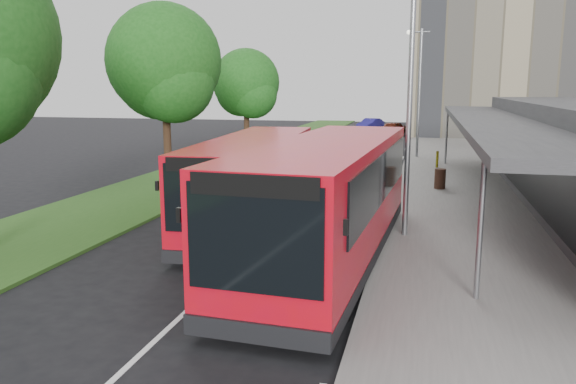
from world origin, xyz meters
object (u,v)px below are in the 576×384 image
bus_main (329,201)px  car_far (370,125)px  tree_mid (165,69)px  tree_far (246,87)px  lamp_post_near (407,83)px  lamp_post_far (418,85)px  bollard (437,159)px  car_near (392,129)px  litter_bin (440,179)px  bus_second (255,181)px

bus_main → car_far: bus_main is taller
tree_mid → tree_far: tree_mid is taller
tree_mid → lamp_post_near: bearing=-32.4°
tree_far → lamp_post_far: bearing=4.9°
bollard → car_near: 22.11m
litter_bin → car_near: bearing=97.7°
car_far → bollard: bearing=-55.0°
bus_second → litter_bin: size_ratio=12.03×
tree_mid → litter_bin: bearing=6.3°
tree_mid → litter_bin: 13.39m
bus_main → car_far: 45.42m
litter_bin → bollard: bollard is taller
tree_mid → lamp_post_near: (11.13, -7.05, -0.69)m
litter_bin → car_far: car_far is taller
bus_main → bollard: size_ratio=12.61×
bollard → lamp_post_near: bearing=-94.8°
lamp_post_near → car_near: bearing=93.9°
tree_far → bus_second: bearing=-71.3°
bus_main → bus_second: size_ratio=1.09×
bus_second → bollard: bus_second is taller
tree_mid → car_far: 36.36m
tree_far → tree_mid: bearing=-90.0°
car_far → car_near: bearing=-43.7°
tree_far → car_near: 20.25m
car_near → car_far: bearing=134.8°
tree_far → bus_main: tree_far is taller
tree_far → bollard: (12.41, -3.85, -3.98)m
tree_far → bollard: 13.59m
litter_bin → car_far: 34.76m
litter_bin → tree_far: bearing=139.5°
tree_mid → lamp_post_far: tree_mid is taller
lamp_post_far → bollard: size_ratio=8.72×
bus_main → lamp_post_near: bearing=59.1°
bus_main → car_far: bearing=97.3°
lamp_post_far → car_far: bearing=102.7°
tree_far → litter_bin: size_ratio=8.07×
tree_mid → car_far: bearing=80.4°
bus_main → bus_second: bearing=135.5°
lamp_post_near → car_near: (-2.55, 36.98, -4.05)m
tree_mid → bus_second: 9.67m
litter_bin → car_near: car_near is taller
lamp_post_near → car_near: 37.28m
lamp_post_far → litter_bin: size_ratio=9.08×
tree_mid → bus_second: bearing=-45.6°
bus_main → bus_second: 4.63m
tree_mid → car_far: size_ratio=2.11×
car_near → car_far: size_ratio=0.99×
lamp_post_near → car_near: lamp_post_near is taller
lamp_post_near → bollard: (1.28, 15.20, -4.11)m
bus_main → bus_second: bus_main is taller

